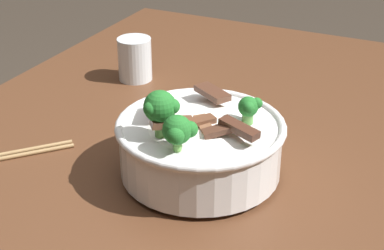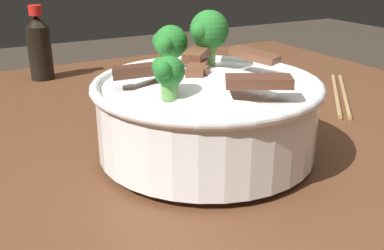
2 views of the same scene
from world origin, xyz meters
The scene contains 3 objects.
rice_bowl centered at (0.10, 0.10, 0.84)m, with size 0.26×0.26×0.16m.
chopsticks_pair centered at (0.20, -0.22, 0.78)m, with size 0.19×0.17×0.01m.
soy_sauce_bottle centered at (0.55, 0.19, 0.84)m, with size 0.04×0.04×0.14m.
Camera 2 is at (-0.32, 0.35, 1.01)m, focal length 42.77 mm.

